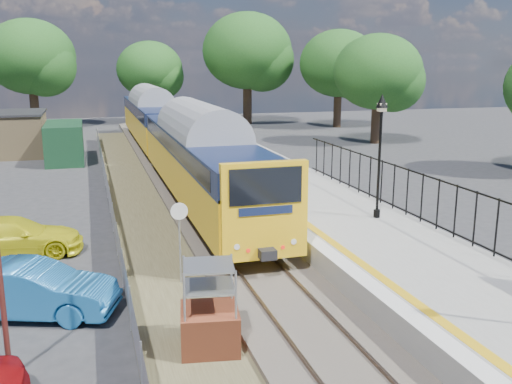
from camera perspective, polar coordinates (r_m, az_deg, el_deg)
name	(u,v)px	position (r m, az deg, el deg)	size (l,w,h in m)	color
ground	(301,326)	(15.04, 4.57, -13.24)	(120.00, 120.00, 0.00)	#2D2D30
track_bed	(207,224)	(23.61, -4.94, -3.21)	(5.90, 80.00, 0.29)	#473F38
platform	(328,217)	(23.34, 7.20, -2.54)	(5.00, 70.00, 0.90)	gray
platform_edge	(280,210)	(22.50, 2.41, -1.84)	(0.90, 70.00, 0.01)	silver
victorian_lamp_north	(381,127)	(21.34, 12.38, 6.35)	(0.44, 0.44, 4.60)	black
palisade_fence	(470,216)	(19.34, 20.63, -2.27)	(0.12, 26.00, 2.00)	black
wire_fence	(111,205)	(25.31, -14.33, -1.28)	(0.06, 52.00, 1.20)	#999EA3
outbuilding	(1,136)	(44.48, -24.18, 5.17)	(10.80, 10.10, 3.12)	#9D8459
tree_line	(155,62)	(54.94, -10.10, 12.66)	(56.80, 43.80, 11.88)	#332319
train	(169,131)	(36.75, -8.69, 6.04)	(2.82, 40.83, 3.51)	yellow
brick_plinth	(209,309)	(13.49, -4.68, -11.58)	(1.53, 1.53, 2.16)	#964326
speed_sign	(180,230)	(17.17, -7.65, -3.80)	(0.52, 0.10, 2.57)	#999EA3
car_blue	(32,290)	(16.37, -21.53, -9.12)	(1.55, 4.43, 1.46)	#1A609F
car_yellow	(13,237)	(21.59, -23.12, -4.15)	(1.89, 4.65, 1.35)	yellow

